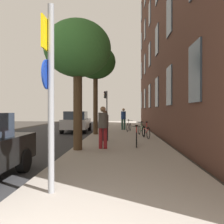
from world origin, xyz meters
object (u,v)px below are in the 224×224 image
bicycle_2 (141,130)px  pedestrian_2 (123,117)px  tree_far (95,63)px  car_1 (77,121)px  pedestrian_0 (103,124)px  tree_near (78,50)px  bicycle_3 (129,127)px  traffic_light (106,101)px  bicycle_0 (137,138)px  bicycle_1 (146,132)px  sign_post (50,86)px  pedestrian_1 (105,123)px

bicycle_2 → pedestrian_2: (-1.08, 4.55, 0.66)m
tree_far → car_1: size_ratio=1.37×
pedestrian_0 → pedestrian_2: pedestrian_2 is taller
tree_near → bicycle_3: tree_near is taller
traffic_light → bicycle_2: traffic_light is taller
traffic_light → bicycle_0: bearing=-81.5°
tree_far → bicycle_1: 5.79m
sign_post → pedestrian_2: 15.39m
bicycle_3 → pedestrian_0: size_ratio=0.91×
bicycle_2 → pedestrian_2: pedestrian_2 is taller
sign_post → bicycle_0: bearing=71.7°
bicycle_3 → pedestrian_1: size_ratio=1.00×
bicycle_0 → bicycle_1: size_ratio=1.01×
bicycle_1 → pedestrian_1: (-2.24, -1.30, 0.53)m
tree_far → bicycle_1: tree_far is taller
car_1 → sign_post: bearing=-81.3°
bicycle_1 → bicycle_2: bicycle_1 is taller
bicycle_2 → pedestrian_1: (-2.09, -2.82, 0.56)m
car_1 → tree_far: bearing=-56.7°
pedestrian_2 → bicycle_3: bearing=-75.0°
bicycle_1 → bicycle_3: 4.65m
pedestrian_1 → tree_near: bearing=-107.3°
sign_post → bicycle_0: size_ratio=2.11×
bicycle_0 → pedestrian_1: 2.39m
sign_post → bicycle_2: bearing=76.4°
pedestrian_0 → pedestrian_1: bearing=92.0°
bicycle_1 → pedestrian_0: pedestrian_0 is taller
bicycle_2 → pedestrian_0: 5.76m
tree_far → bicycle_2: bearing=-12.7°
bicycle_2 → pedestrian_0: bearing=-110.5°
bicycle_0 → traffic_light: bearing=98.5°
pedestrian_1 → car_1: size_ratio=0.36×
tree_far → car_1: (-1.78, 2.72, -4.02)m
bicycle_0 → car_1: (-4.18, 7.97, 0.36)m
traffic_light → pedestrian_1: bearing=-86.5°
sign_post → bicycle_2: sign_post is taller
pedestrian_2 → car_1: (-3.67, -1.17, -0.28)m
bicycle_1 → bicycle_3: bearing=100.3°
tree_near → pedestrian_0: size_ratio=2.98×
sign_post → traffic_light: size_ratio=0.95×
bicycle_1 → bicycle_2: size_ratio=1.01×
tree_far → car_1: tree_far is taller
traffic_light → bicycle_3: size_ratio=2.41×
tree_near → pedestrian_0: bearing=18.7°
bicycle_3 → car_1: size_ratio=0.36×
pedestrian_0 → bicycle_1: bearing=60.8°
tree_far → pedestrian_2: 5.71m
sign_post → traffic_light: traffic_light is taller
car_1 → bicycle_2: bearing=-35.5°
sign_post → pedestrian_1: size_ratio=2.27×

